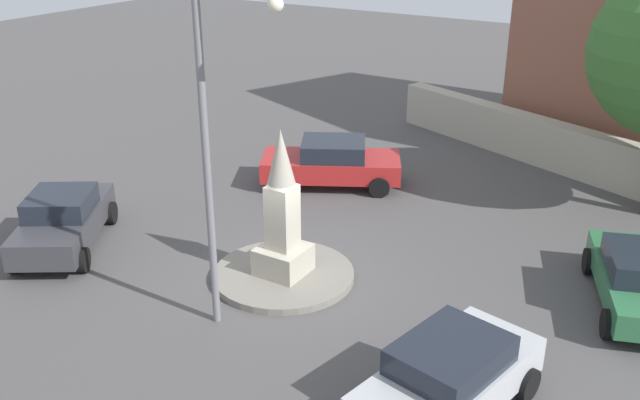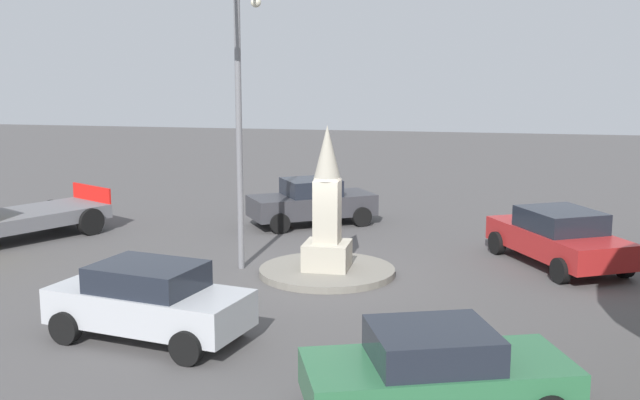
# 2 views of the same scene
# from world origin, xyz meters

# --- Properties ---
(ground_plane) EXTENTS (80.00, 80.00, 0.00)m
(ground_plane) POSITION_xyz_m (0.00, 0.00, 0.00)
(ground_plane) COLOR #4F4C4C
(traffic_island) EXTENTS (3.45, 3.45, 0.17)m
(traffic_island) POSITION_xyz_m (0.00, 0.00, 0.09)
(traffic_island) COLOR gray
(traffic_island) RESTS_ON ground
(monument) EXTENTS (1.13, 1.13, 3.63)m
(monument) POSITION_xyz_m (0.00, 0.00, 1.64)
(monument) COLOR #B2AA99
(monument) RESTS_ON traffic_island
(streetlamp) EXTENTS (3.82, 0.28, 7.51)m
(streetlamp) POSITION_xyz_m (-0.20, -2.31, 4.57)
(streetlamp) COLOR slate
(streetlamp) RESTS_ON ground
(car_green_approaching) EXTENTS (3.06, 4.42, 1.42)m
(car_green_approaching) POSITION_xyz_m (7.60, 3.09, 0.73)
(car_green_approaching) COLOR #2D6B42
(car_green_approaching) RESTS_ON ground
(car_red_waiting) EXTENTS (4.72, 3.68, 1.51)m
(car_red_waiting) POSITION_xyz_m (-2.08, 5.82, 0.77)
(car_red_waiting) COLOR #B22323
(car_red_waiting) RESTS_ON ground
(car_silver_near_island) EXTENTS (2.54, 4.16, 1.52)m
(car_silver_near_island) POSITION_xyz_m (5.26, -2.54, 0.79)
(car_silver_near_island) COLOR #B7BABF
(car_silver_near_island) RESTS_ON ground
(car_dark_grey_parked_left) EXTENTS (3.61, 4.30, 1.53)m
(car_dark_grey_parked_left) POSITION_xyz_m (-5.88, -1.60, 0.77)
(car_dark_grey_parked_left) COLOR #38383D
(car_dark_grey_parked_left) RESTS_ON ground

